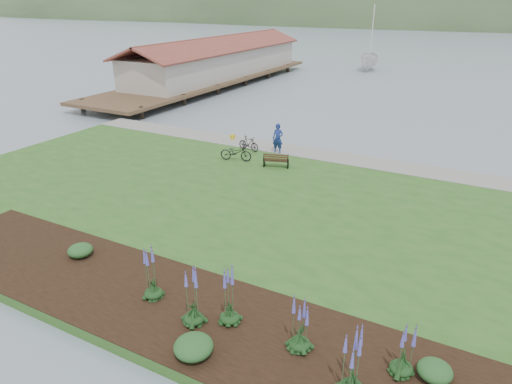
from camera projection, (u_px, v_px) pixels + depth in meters
ground at (258, 197)px, 23.67m from camera, size 600.00×600.00×0.00m
lawn at (238, 208)px, 21.97m from camera, size 34.00×20.00×0.40m
shoreline_path at (308, 153)px, 29.10m from camera, size 34.00×2.20×0.03m
garden_bed at (196, 314)px, 14.26m from camera, size 24.00×4.40×0.04m
pier_pavilion at (217, 61)px, 53.61m from camera, size 8.00×36.00×5.40m
park_bench at (276, 160)px, 26.45m from camera, size 1.56×1.01×0.90m
person at (278, 136)px, 28.63m from camera, size 0.85×0.61×2.24m
bicycle_a at (236, 152)px, 27.55m from camera, size 1.12×2.05×1.02m
bicycle_b at (249, 144)px, 29.35m from camera, size 0.72×1.63×0.95m
sailboat at (369, 71)px, 64.45m from camera, size 12.25×12.40×27.76m
pannier at (233, 137)px, 31.80m from camera, size 0.27×0.35×0.34m
echium_0 at (193, 299)px, 13.51m from camera, size 0.62×0.62×2.25m
echium_1 at (229, 297)px, 13.52m from camera, size 0.62×0.62×2.39m
echium_2 at (354, 365)px, 11.08m from camera, size 0.62×0.62×2.03m
echium_3 at (404, 352)px, 11.73m from camera, size 0.62×0.62×1.90m
echium_4 at (151, 272)px, 14.65m from camera, size 0.62×0.62×2.35m
echium_5 at (301, 327)px, 12.55m from camera, size 0.62×0.62×1.87m
shrub_0 at (80, 250)px, 17.36m from camera, size 0.93×0.93×0.47m
shrub_1 at (194, 347)px, 12.51m from camera, size 1.10×1.10×0.55m
shrub_2 at (435, 371)px, 11.77m from camera, size 0.91×0.91×0.45m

